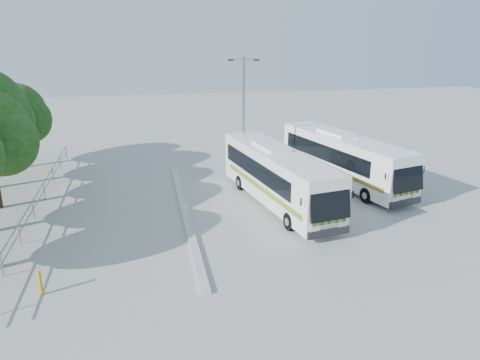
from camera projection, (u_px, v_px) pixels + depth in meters
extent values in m
plane|color=#9A9A95|center=(235.00, 226.00, 23.32)|extent=(100.00, 100.00, 0.00)
cube|color=#B2B2AD|center=(185.00, 213.00, 24.71)|extent=(0.40, 16.00, 0.15)
cylinder|color=gray|center=(36.00, 195.00, 24.81)|extent=(0.06, 22.00, 0.06)
cylinder|color=gray|center=(37.00, 202.00, 24.93)|extent=(0.06, 22.00, 0.06)
cylinder|color=gray|center=(64.00, 156.00, 34.26)|extent=(0.06, 0.06, 1.00)
sphere|color=#19320D|center=(3.00, 142.00, 24.17)|extent=(3.59, 3.59, 3.59)
cylinder|color=#382314|center=(21.00, 148.00, 32.81)|extent=(0.36, 0.36, 2.77)
sphere|color=#19320D|center=(16.00, 112.00, 32.03)|extent=(4.03, 4.03, 4.03)
sphere|color=#19320D|center=(27.00, 120.00, 31.84)|extent=(3.28, 3.28, 3.28)
sphere|color=#19320D|center=(7.00, 104.00, 32.34)|extent=(3.02, 3.02, 3.02)
cube|color=white|center=(277.00, 175.00, 25.79)|extent=(4.01, 10.91, 2.72)
cube|color=black|center=(330.00, 202.00, 20.93)|extent=(2.09, 0.75, 1.73)
cube|color=black|center=(255.00, 169.00, 25.76)|extent=(1.50, 8.44, 0.98)
cube|color=black|center=(291.00, 165.00, 26.55)|extent=(1.50, 8.44, 0.98)
cube|color=#0C5828|center=(261.00, 188.00, 25.31)|extent=(1.60, 9.14, 0.25)
cylinder|color=black|center=(289.00, 221.00, 22.74)|extent=(0.41, 0.92, 0.89)
cylinder|color=black|center=(325.00, 216.00, 23.45)|extent=(0.41, 0.92, 0.89)
cylinder|color=black|center=(240.00, 182.00, 28.50)|extent=(0.41, 0.92, 0.89)
cylinder|color=black|center=(270.00, 179.00, 29.20)|extent=(0.41, 0.92, 0.89)
cube|color=white|center=(344.00, 158.00, 29.30)|extent=(4.78, 10.88, 2.71)
cube|color=black|center=(408.00, 176.00, 24.62)|extent=(2.08, 0.90, 1.73)
cube|color=black|center=(324.00, 153.00, 29.18)|extent=(2.15, 8.28, 0.98)
cube|color=black|center=(353.00, 149.00, 30.12)|extent=(2.15, 8.28, 0.98)
cube|color=#0B5021|center=(331.00, 169.00, 28.76)|extent=(2.30, 8.96, 0.25)
cylinder|color=black|center=(367.00, 195.00, 26.30)|extent=(0.48, 0.93, 0.89)
cylinder|color=black|center=(394.00, 190.00, 27.14)|extent=(0.48, 0.93, 0.89)
cylinder|color=black|center=(303.00, 166.00, 31.84)|extent=(0.48, 0.93, 0.89)
cylinder|color=black|center=(327.00, 163.00, 32.68)|extent=(0.48, 0.93, 0.89)
cylinder|color=gray|center=(244.00, 120.00, 29.32)|extent=(0.18, 0.18, 7.82)
cylinder|color=gray|center=(244.00, 59.00, 28.18)|extent=(1.55, 0.36, 0.08)
cube|color=black|center=(231.00, 60.00, 28.18)|extent=(0.37, 0.24, 0.12)
cube|color=black|center=(257.00, 60.00, 28.21)|extent=(0.37, 0.24, 0.12)
cylinder|color=#C8960B|center=(40.00, 283.00, 17.16)|extent=(0.17, 0.17, 0.99)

